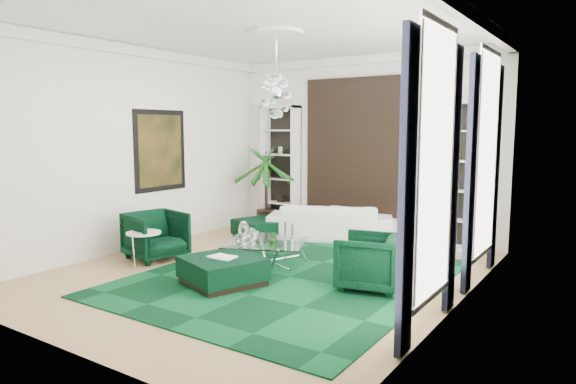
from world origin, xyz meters
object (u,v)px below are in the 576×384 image
Objects in this scene: armchair_left at (156,235)px; armchair_right at (369,262)px; palm at (266,174)px; coffee_table at (267,253)px; ottoman_front at (223,271)px; ottoman_side at (261,229)px; side_table at (144,249)px; sofa at (330,222)px.

armchair_right is at bearing -69.57° from armchair_left.
armchair_left is 0.37× the size of palm.
armchair_left is 1.05× the size of armchair_right.
ottoman_front is at bearing -86.93° from coffee_table.
ottoman_side is 0.90× the size of ottoman_front.
side_table is at bearing -88.75° from armchair_right.
side_table is at bearing -148.68° from coffee_table.
coffee_table is at bearing -53.86° from palm.
coffee_table is 1.23× the size of ottoman_front.
armchair_left is at bearing 36.88° from sofa.
ottoman_front is (1.39, -2.82, -0.00)m from ottoman_side.
armchair_left is 2.05m from ottoman_front.
armchair_right is 2.14m from ottoman_front.
side_table is (-1.83, 0.11, 0.07)m from ottoman_front.
armchair_right is at bearing -29.01° from ottoman_side.
palm is at bearing 14.11° from armchair_left.
armchair_right is 0.95× the size of ottoman_side.
armchair_right is (2.08, -2.61, 0.03)m from sofa.
sofa is 3.58m from armchair_left.
armchair_left is 0.44m from side_table.
ottoman_side is (-3.26, 1.81, -0.19)m from armchair_right.
palm reaches higher than ottoman_front.
side_table reaches higher than coffee_table.
armchair_right is 3.73m from ottoman_side.
ottoman_front is 1.84m from side_table.
ottoman_front is 4.52m from palm.
coffee_table is at bearing 93.07° from ottoman_front.
side_table is (-1.63, -3.50, -0.09)m from sofa.
palm reaches higher than armchair_left.
armchair_right is at bearing -36.41° from palm.
sofa is at bearing -8.81° from palm.
armchair_right is 4.94m from palm.
coffee_table is 0.51× the size of palm.
armchair_right is (3.85, 0.51, -0.02)m from armchair_left.
sofa reaches higher than ottoman_side.
ottoman_side and ottoman_front have the same top height.
palm reaches higher than armchair_right.
sofa is at bearing 93.30° from coffee_table.
coffee_table is 2.22× the size of side_table.
sofa reaches higher than coffee_table.
sofa is 3.63m from ottoman_front.
palm is (-0.07, 3.40, 0.82)m from armchair_left.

